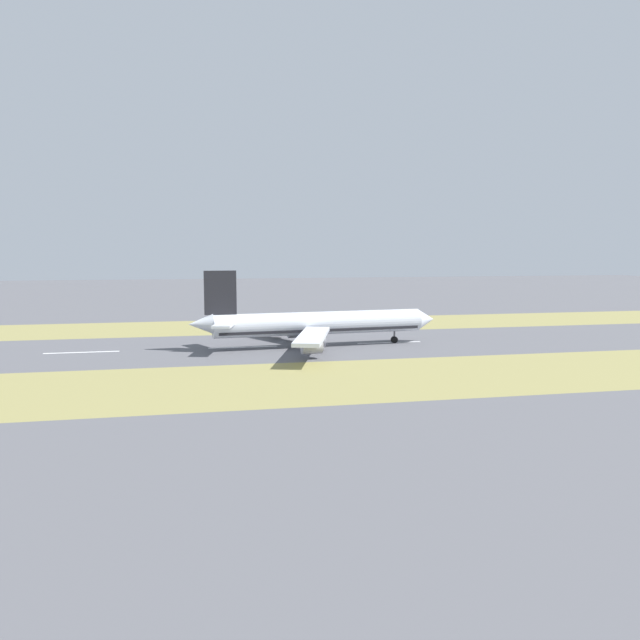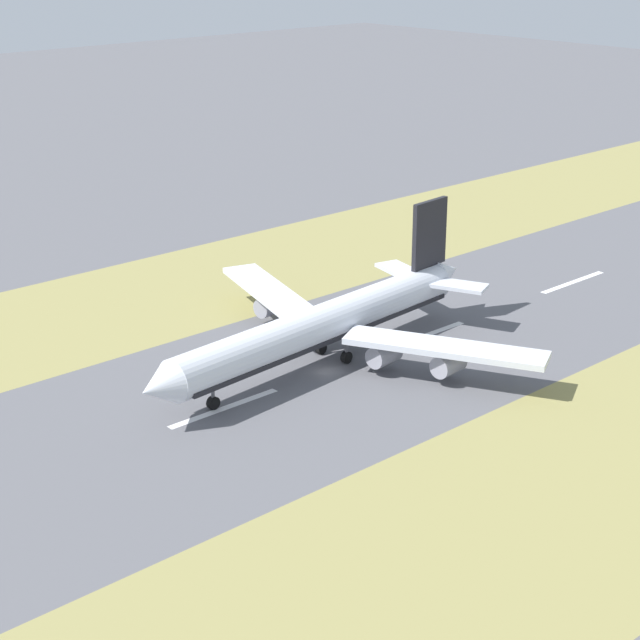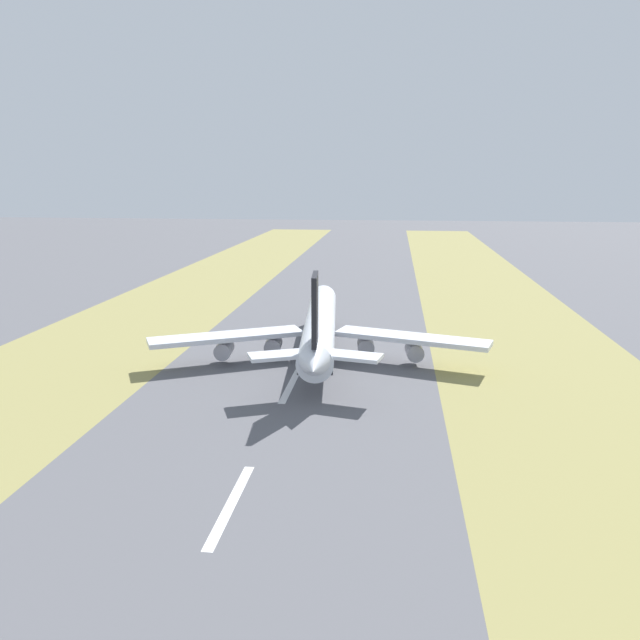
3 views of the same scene
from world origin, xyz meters
TOP-DOWN VIEW (x-y plane):
  - ground_plane at (0.00, 0.00)m, footprint 800.00×800.00m
  - grass_median_west at (-45.00, 0.00)m, footprint 40.00×600.00m
  - grass_median_east at (45.00, 0.00)m, footprint 40.00×600.00m
  - centreline_dash_near at (0.00, -61.23)m, footprint 1.20×18.00m
  - centreline_dash_mid at (0.00, -21.23)m, footprint 1.20×18.00m
  - centreline_dash_far at (0.00, 18.77)m, footprint 1.20×18.00m
  - airplane_main_jet at (2.87, -3.13)m, footprint 63.89×67.22m

SIDE VIEW (x-z plane):
  - ground_plane at x=0.00m, z-range 0.00..0.00m
  - grass_median_west at x=-45.00m, z-range 0.00..0.01m
  - grass_median_east at x=45.00m, z-range 0.00..0.01m
  - centreline_dash_near at x=0.00m, z-range 0.00..0.01m
  - centreline_dash_mid at x=0.00m, z-range 0.00..0.01m
  - centreline_dash_far at x=0.00m, z-range 0.00..0.01m
  - airplane_main_jet at x=2.87m, z-range -4.08..16.12m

